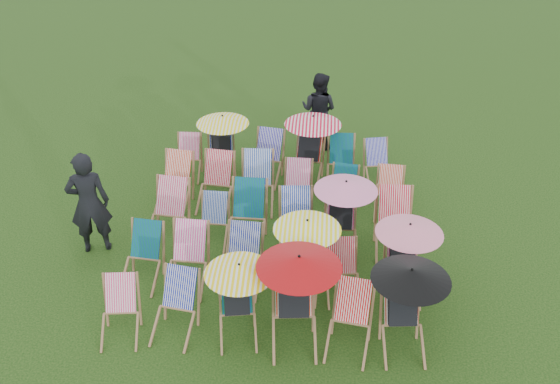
# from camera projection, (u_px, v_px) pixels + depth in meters

# --- Properties ---
(ground) EXTENTS (100.00, 100.00, 0.00)m
(ground) POSITION_uv_depth(u_px,v_px,m) (276.00, 245.00, 10.97)
(ground) COLOR black
(ground) RESTS_ON ground
(deckchair_0) EXTENTS (0.64, 0.83, 0.84)m
(deckchair_0) POSITION_uv_depth(u_px,v_px,m) (119.00, 312.00, 8.93)
(deckchair_0) COLOR #8C6441
(deckchair_0) RESTS_ON ground
(deckchair_1) EXTENTS (0.72, 0.91, 0.90)m
(deckchair_1) POSITION_uv_depth(u_px,v_px,m) (175.00, 307.00, 8.96)
(deckchair_1) COLOR #8C6441
(deckchair_1) RESTS_ON ground
(deckchair_2) EXTENTS (1.00, 1.08, 1.19)m
(deckchair_2) POSITION_uv_depth(u_px,v_px,m) (238.00, 300.00, 8.84)
(deckchair_2) COLOR #8C6441
(deckchair_2) RESTS_ON ground
(deckchair_3) EXTENTS (1.19, 1.26, 1.41)m
(deckchair_3) POSITION_uv_depth(u_px,v_px,m) (295.00, 299.00, 8.68)
(deckchair_3) COLOR #8C6441
(deckchair_3) RESTS_ON ground
(deckchair_4) EXTENTS (0.75, 0.94, 0.92)m
(deckchair_4) POSITION_uv_depth(u_px,v_px,m) (350.00, 322.00, 8.70)
(deckchair_4) COLOR #8C6441
(deckchair_4) RESTS_ON ground
(deckchair_5) EXTENTS (1.09, 1.17, 1.30)m
(deckchair_5) POSITION_uv_depth(u_px,v_px,m) (405.00, 309.00, 8.60)
(deckchair_5) COLOR #8C6441
(deckchair_5) RESTS_ON ground
(deckchair_6) EXTENTS (0.69, 0.89, 0.91)m
(deckchair_6) POSITION_uv_depth(u_px,v_px,m) (142.00, 257.00, 9.95)
(deckchair_6) COLOR #8C6441
(deckchair_6) RESTS_ON ground
(deckchair_7) EXTENTS (0.68, 0.92, 0.97)m
(deckchair_7) POSITION_uv_depth(u_px,v_px,m) (187.00, 260.00, 9.84)
(deckchair_7) COLOR #8C6441
(deckchair_7) RESTS_ON ground
(deckchair_8) EXTENTS (0.67, 0.90, 0.94)m
(deckchair_8) POSITION_uv_depth(u_px,v_px,m) (242.00, 261.00, 9.84)
(deckchair_8) COLOR #8C6441
(deckchair_8) RESTS_ON ground
(deckchair_9) EXTENTS (1.05, 1.10, 1.25)m
(deckchair_9) POSITION_uv_depth(u_px,v_px,m) (303.00, 255.00, 9.66)
(deckchair_9) COLOR #8C6441
(deckchair_9) RESTS_ON ground
(deckchair_10) EXTENTS (0.64, 0.83, 0.83)m
(deckchair_10) POSITION_uv_depth(u_px,v_px,m) (343.00, 272.00, 9.68)
(deckchair_10) COLOR #8C6441
(deckchair_10) RESTS_ON ground
(deckchair_11) EXTENTS (1.04, 1.09, 1.23)m
(deckchair_11) POSITION_uv_depth(u_px,v_px,m) (404.00, 259.00, 9.60)
(deckchair_11) COLOR #8C6441
(deckchair_11) RESTS_ON ground
(deckchair_12) EXTENTS (0.77, 0.99, 1.01)m
(deckchair_12) POSITION_uv_depth(u_px,v_px,m) (167.00, 213.00, 10.90)
(deckchair_12) COLOR #8C6441
(deckchair_12) RESTS_ON ground
(deckchair_13) EXTENTS (0.57, 0.78, 0.82)m
(deckchair_13) POSITION_uv_depth(u_px,v_px,m) (213.00, 222.00, 10.84)
(deckchair_13) COLOR #8C6441
(deckchair_13) RESTS_ON ground
(deckchair_14) EXTENTS (0.70, 0.96, 1.02)m
(deckchair_14) POSITION_uv_depth(u_px,v_px,m) (247.00, 216.00, 10.82)
(deckchair_14) COLOR #8C6441
(deckchair_14) RESTS_ON ground
(deckchair_15) EXTENTS (0.73, 0.95, 0.97)m
(deckchair_15) POSITION_uv_depth(u_px,v_px,m) (296.00, 223.00, 10.70)
(deckchair_15) COLOR #8C6441
(deckchair_15) RESTS_ON ground
(deckchair_16) EXTENTS (1.07, 1.12, 1.27)m
(deckchair_16) POSITION_uv_depth(u_px,v_px,m) (342.00, 215.00, 10.57)
(deckchair_16) COLOR #8C6441
(deckchair_16) RESTS_ON ground
(deckchair_17) EXTENTS (0.69, 0.96, 1.03)m
(deckchair_17) POSITION_uv_depth(u_px,v_px,m) (395.00, 224.00, 10.61)
(deckchair_17) COLOR #8C6441
(deckchair_17) RESTS_ON ground
(deckchair_18) EXTENTS (0.73, 0.94, 0.95)m
(deckchair_18) POSITION_uv_depth(u_px,v_px,m) (174.00, 182.00, 11.87)
(deckchair_18) COLOR #8C6441
(deckchair_18) RESTS_ON ground
(deckchair_19) EXTENTS (0.73, 0.95, 0.97)m
(deckchair_19) POSITION_uv_depth(u_px,v_px,m) (215.00, 183.00, 11.81)
(deckchair_19) COLOR #8C6441
(deckchair_19) RESTS_ON ground
(deckchair_20) EXTENTS (0.71, 0.95, 1.00)m
(deckchair_20) POSITION_uv_depth(u_px,v_px,m) (257.00, 183.00, 11.78)
(deckchair_20) COLOR #8C6441
(deckchair_20) RESTS_ON ground
(deckchair_21) EXTENTS (0.60, 0.82, 0.88)m
(deckchair_21) POSITION_uv_depth(u_px,v_px,m) (297.00, 188.00, 11.74)
(deckchair_21) COLOR #8C6441
(deckchair_21) RESTS_ON ground
(deckchair_22) EXTENTS (0.66, 0.84, 0.83)m
(deckchair_22) POSITION_uv_depth(u_px,v_px,m) (342.00, 192.00, 11.67)
(deckchair_22) COLOR #8C6441
(deckchair_22) RESTS_ON ground
(deckchair_23) EXTENTS (0.61, 0.81, 0.84)m
(deckchair_23) POSITION_uv_depth(u_px,v_px,m) (390.00, 194.00, 11.61)
(deckchair_23) COLOR #8C6441
(deckchair_23) RESTS_ON ground
(deckchair_24) EXTENTS (0.56, 0.77, 0.82)m
(deckchair_24) POSITION_uv_depth(u_px,v_px,m) (188.00, 158.00, 12.80)
(deckchair_24) COLOR #8C6441
(deckchair_24) RESTS_ON ground
(deckchair_25) EXTENTS (1.07, 1.16, 1.27)m
(deckchair_25) POSITION_uv_depth(u_px,v_px,m) (222.00, 145.00, 12.73)
(deckchair_25) COLOR #8C6441
(deckchair_25) RESTS_ON ground
(deckchair_26) EXTENTS (0.77, 0.97, 0.96)m
(deckchair_26) POSITION_uv_depth(u_px,v_px,m) (266.00, 158.00, 12.65)
(deckchair_26) COLOR #8C6441
(deckchair_26) RESTS_ON ground
(deckchair_27) EXTENTS (1.14, 1.21, 1.35)m
(deckchair_27) POSITION_uv_depth(u_px,v_px,m) (309.00, 147.00, 12.55)
(deckchair_27) COLOR #8C6441
(deckchair_27) RESTS_ON ground
(deckchair_28) EXTENTS (0.62, 0.85, 0.90)m
(deckchair_28) POSITION_uv_depth(u_px,v_px,m) (341.00, 162.00, 12.56)
(deckchair_28) COLOR #8C6441
(deckchair_28) RESTS_ON ground
(deckchair_29) EXTENTS (0.68, 0.85, 0.82)m
(deckchair_29) POSITION_uv_depth(u_px,v_px,m) (379.00, 164.00, 12.59)
(deckchair_29) COLOR #8C6441
(deckchair_29) RESTS_ON ground
(person_left) EXTENTS (0.79, 0.64, 1.89)m
(person_left) POSITION_uv_depth(u_px,v_px,m) (89.00, 203.00, 10.38)
(person_left) COLOR black
(person_left) RESTS_ON ground
(person_rear) EXTENTS (1.01, 0.91, 1.71)m
(person_rear) POSITION_uv_depth(u_px,v_px,m) (319.00, 110.00, 13.72)
(person_rear) COLOR black
(person_rear) RESTS_ON ground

